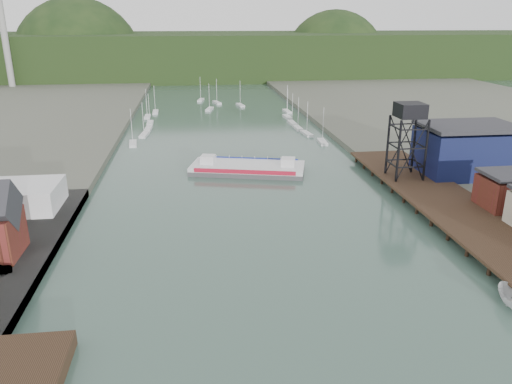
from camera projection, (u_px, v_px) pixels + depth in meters
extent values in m
plane|color=#304B41|center=(303.00, 379.00, 50.67)|extent=(600.00, 600.00, 0.00)
cube|color=black|center=(440.00, 197.00, 96.65)|extent=(14.00, 70.00, 0.50)
cylinder|color=black|center=(410.00, 204.00, 96.29)|extent=(0.60, 0.60, 2.20)
cylinder|color=black|center=(469.00, 201.00, 97.74)|extent=(0.60, 0.60, 2.20)
cube|color=silver|center=(9.00, 197.00, 90.97)|extent=(18.00, 12.00, 4.50)
cylinder|color=black|center=(399.00, 151.00, 103.20)|extent=(0.50, 0.50, 13.00)
cylinder|color=black|center=(426.00, 151.00, 103.93)|extent=(0.50, 0.50, 13.00)
cylinder|color=black|center=(388.00, 145.00, 108.83)|extent=(0.50, 0.50, 13.00)
cylinder|color=black|center=(414.00, 144.00, 109.55)|extent=(0.50, 0.50, 13.00)
cube|color=black|center=(410.00, 110.00, 103.75)|extent=(5.50, 5.50, 3.00)
cube|color=#0D183C|center=(466.00, 152.00, 110.72)|extent=(20.00, 14.00, 10.00)
cube|color=#2D2D33|center=(470.00, 126.00, 108.79)|extent=(20.50, 14.50, 0.80)
cube|color=#552618|center=(507.00, 194.00, 90.29)|extent=(9.00, 8.00, 6.00)
cube|color=silver|center=(133.00, 144.00, 144.58)|extent=(2.67, 7.65, 0.90)
cube|color=silver|center=(144.00, 135.00, 155.54)|extent=(2.81, 7.67, 0.90)
cube|color=silver|center=(148.00, 129.00, 163.92)|extent=(2.35, 7.59, 0.90)
cube|color=silver|center=(150.00, 123.00, 173.20)|extent=(2.01, 7.50, 0.90)
cube|color=silver|center=(147.00, 117.00, 184.45)|extent=(2.00, 7.50, 0.90)
cube|color=silver|center=(155.00, 112.00, 193.94)|extent=(2.16, 7.54, 0.90)
cube|color=silver|center=(322.00, 142.00, 146.65)|extent=(2.53, 7.62, 0.90)
cube|color=silver|center=(307.00, 134.00, 157.15)|extent=(2.76, 7.67, 0.90)
cube|color=silver|center=(298.00, 128.00, 165.25)|extent=(2.22, 7.56, 0.90)
cube|color=silver|center=(292.00, 123.00, 173.66)|extent=(2.18, 7.54, 0.90)
cube|color=silver|center=(287.00, 117.00, 184.10)|extent=(2.46, 7.61, 0.90)
cube|color=silver|center=(287.00, 111.00, 195.23)|extent=(2.48, 7.61, 0.90)
cube|color=silver|center=(210.00, 109.00, 200.08)|extent=(3.78, 7.76, 0.90)
cube|color=silver|center=(240.00, 105.00, 209.16)|extent=(3.31, 7.74, 0.90)
cube|color=silver|center=(217.00, 103.00, 215.52)|extent=(3.76, 7.76, 0.90)
cube|color=silver|center=(201.00, 100.00, 222.21)|extent=(3.40, 7.74, 0.90)
cylinder|color=#9C9B97|center=(3.00, 29.00, 248.73)|extent=(3.20, 3.20, 60.00)
cube|color=black|center=(205.00, 55.00, 327.79)|extent=(500.00, 120.00, 28.00)
sphere|color=black|center=(80.00, 63.00, 319.49)|extent=(80.00, 80.00, 80.00)
sphere|color=black|center=(334.00, 62.00, 349.94)|extent=(70.00, 70.00, 70.00)
cube|color=#47474A|center=(248.00, 170.00, 118.81)|extent=(28.45, 16.98, 1.07)
cube|color=silver|center=(248.00, 166.00, 118.49)|extent=(28.45, 16.98, 0.85)
cube|color=red|center=(244.00, 172.00, 113.38)|extent=(22.73, 6.02, 0.96)
cube|color=navy|center=(251.00, 159.00, 123.46)|extent=(22.73, 6.02, 0.96)
cube|color=silver|center=(208.00, 160.00, 119.21)|extent=(3.89, 3.89, 2.13)
cube|color=silver|center=(288.00, 162.00, 116.94)|extent=(3.89, 3.89, 2.13)
imported|color=silver|center=(511.00, 299.00, 62.93)|extent=(3.68, 6.46, 2.35)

